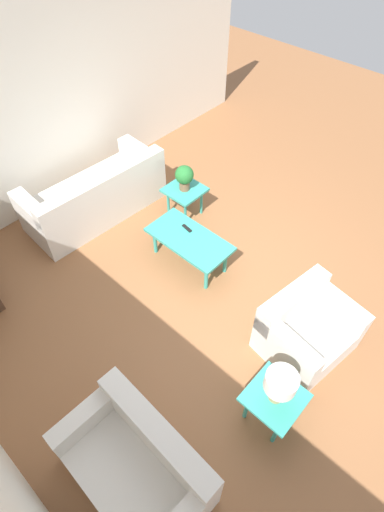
% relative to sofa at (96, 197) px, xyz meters
% --- Properties ---
extents(ground_plane, '(14.00, 14.00, 0.00)m').
position_rel_sofa_xyz_m(ground_plane, '(-2.22, -0.28, -0.32)').
color(ground_plane, '#8E5B38').
extents(wall_right, '(0.12, 7.20, 2.70)m').
position_rel_sofa_xyz_m(wall_right, '(0.84, -0.28, 1.03)').
color(wall_right, silver).
rests_on(wall_right, ground_plane).
extents(sofa, '(0.96, 2.05, 0.82)m').
position_rel_sofa_xyz_m(sofa, '(0.00, 0.00, 0.00)').
color(sofa, silver).
rests_on(sofa, ground_plane).
extents(armchair, '(0.92, 1.04, 0.75)m').
position_rel_sofa_xyz_m(armchair, '(-3.40, -0.16, -0.02)').
color(armchair, silver).
rests_on(armchair, ground_plane).
extents(loveseat, '(1.33, 0.83, 0.75)m').
position_rel_sofa_xyz_m(loveseat, '(-3.07, 1.97, -0.02)').
color(loveseat, silver).
rests_on(loveseat, ground_plane).
extents(coffee_table, '(1.10, 0.56, 0.44)m').
position_rel_sofa_xyz_m(coffee_table, '(-1.63, -0.22, 0.08)').
color(coffee_table, teal).
rests_on(coffee_table, ground_plane).
extents(side_table_plant, '(0.51, 0.51, 0.46)m').
position_rel_sofa_xyz_m(side_table_plant, '(-0.94, -0.86, 0.08)').
color(side_table_plant, teal).
rests_on(side_table_plant, ground_plane).
extents(side_table_lamp, '(0.51, 0.51, 0.46)m').
position_rel_sofa_xyz_m(side_table_lamp, '(-3.61, 0.74, 0.08)').
color(side_table_lamp, teal).
rests_on(side_table_lamp, ground_plane).
extents(potted_plant, '(0.26, 0.26, 0.38)m').
position_rel_sofa_xyz_m(potted_plant, '(-0.94, -0.86, 0.37)').
color(potted_plant, brown).
rests_on(potted_plant, side_table_plant).
extents(table_lamp, '(0.29, 0.29, 0.41)m').
position_rel_sofa_xyz_m(table_lamp, '(-3.61, 0.74, 0.42)').
color(table_lamp, '#997F4C').
rests_on(table_lamp, side_table_lamp).
extents(remote_control, '(0.16, 0.06, 0.02)m').
position_rel_sofa_xyz_m(remote_control, '(-1.50, -0.32, 0.14)').
color(remote_control, black).
rests_on(remote_control, coffee_table).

